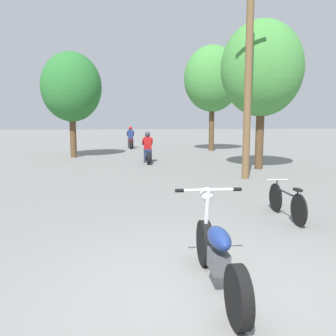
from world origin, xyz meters
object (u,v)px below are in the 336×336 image
motorcycle_rider_far (131,140)px  motorcycle_rider_lead (148,151)px  roadside_tree_right_near (262,69)px  motorcycle_foreground (218,254)px  utility_pole (248,76)px  roadside_tree_left (71,87)px  roadside_tree_right_far (212,79)px  bicycle_parked (287,202)px

motorcycle_rider_far → motorcycle_rider_lead: bearing=-85.0°
roadside_tree_right_near → motorcycle_rider_lead: roadside_tree_right_near is taller
roadside_tree_right_near → motorcycle_foreground: 11.05m
utility_pole → roadside_tree_left: 9.89m
roadside_tree_right_far → motorcycle_rider_lead: size_ratio=3.17×
roadside_tree_right_near → roadside_tree_right_far: bearing=90.2°
utility_pole → roadside_tree_right_far: (1.25, 10.18, 0.98)m
roadside_tree_right_near → roadside_tree_left: 9.47m
motorcycle_foreground → motorcycle_rider_lead: 12.16m
roadside_tree_right_far → roadside_tree_left: size_ratio=1.20×
roadside_tree_right_near → bicycle_parked: bearing=-106.3°
roadside_tree_right_far → motorcycle_rider_far: (-4.95, 2.43, -3.80)m
roadside_tree_right_near → motorcycle_rider_lead: bearing=149.6°
roadside_tree_left → motorcycle_rider_far: size_ratio=2.60×
motorcycle_rider_far → utility_pole: bearing=-73.6°
motorcycle_rider_lead → bicycle_parked: (2.27, -9.40, -0.19)m
motorcycle_foreground → motorcycle_rider_far: (-0.84, 20.08, 0.12)m
roadside_tree_right_near → roadside_tree_right_far: size_ratio=0.90×
roadside_tree_right_far → motorcycle_rider_far: 6.70m
motorcycle_foreground → roadside_tree_right_near: bearing=66.7°
motorcycle_rider_far → bicycle_parked: (2.97, -17.32, -0.21)m
motorcycle_rider_lead → roadside_tree_right_far: bearing=52.2°
utility_pole → motorcycle_rider_far: utility_pole is taller
roadside_tree_left → motorcycle_rider_lead: 5.41m
roadside_tree_right_far → bicycle_parked: size_ratio=3.78×
roadside_tree_right_near → roadside_tree_right_far: (-0.03, 8.00, 0.47)m
utility_pole → motorcycle_rider_lead: utility_pole is taller
motorcycle_rider_far → bicycle_parked: motorcycle_rider_far is taller
roadside_tree_left → motorcycle_foreground: (3.81, -14.76, -3.10)m
roadside_tree_right_near → roadside_tree_right_far: 8.02m
utility_pole → roadside_tree_left: size_ratio=1.24×
utility_pole → motorcycle_rider_far: size_ratio=3.22×
utility_pole → roadside_tree_left: (-6.67, 7.30, 0.17)m
motorcycle_foreground → bicycle_parked: (2.13, 2.76, -0.10)m
utility_pole → bicycle_parked: (-0.74, -4.70, -3.03)m
roadside_tree_right_near → motorcycle_foreground: bearing=-113.3°
motorcycle_rider_lead → roadside_tree_left: bearing=144.6°
roadside_tree_right_near → motorcycle_rider_lead: 5.99m
utility_pole → roadside_tree_left: utility_pole is taller
utility_pole → roadside_tree_right_near: (1.28, 2.18, 0.51)m
motorcycle_foreground → bicycle_parked: 3.49m
roadside_tree_right_near → roadside_tree_left: bearing=147.2°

